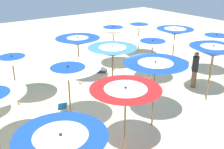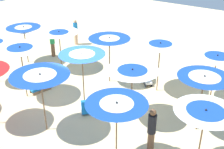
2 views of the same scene
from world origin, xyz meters
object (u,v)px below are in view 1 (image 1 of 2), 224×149
(beach_umbrella_8, at_px, (152,44))
(lounger_0, at_px, (66,118))
(beach_umbrella_3, at_px, (213,51))
(beach_umbrella_11, at_px, (12,61))
(beach_umbrella_6, at_px, (68,73))
(beach_umbrella_1, at_px, (125,94))
(beach_umbrella_9, at_px, (175,32))
(beach_umbrella_13, at_px, (113,31))
(beach_umbrella_2, at_px, (155,69))
(beach_umbrella_12, at_px, (78,41))
(lounger_1, at_px, (129,98))
(beach_umbrella_0, at_px, (61,142))
(beach_umbrella_7, at_px, (112,52))
(beach_umbrella_4, at_px, (216,39))
(beachgoer_1, at_px, (195,69))
(beach_umbrella_14, at_px, (139,27))
(lounger_3, at_px, (146,60))

(beach_umbrella_8, bearing_deg, lounger_0, 96.11)
(beach_umbrella_3, bearing_deg, beach_umbrella_11, 56.97)
(beach_umbrella_6, relative_size, beach_umbrella_8, 1.09)
(beach_umbrella_1, bearing_deg, beach_umbrella_9, -57.62)
(beach_umbrella_13, bearing_deg, beach_umbrella_2, 157.88)
(beach_umbrella_2, distance_m, beach_umbrella_12, 4.75)
(beach_umbrella_1, relative_size, beach_umbrella_13, 0.98)
(lounger_1, bearing_deg, beach_umbrella_8, -114.35)
(beach_umbrella_12, height_order, beach_umbrella_13, beach_umbrella_13)
(beach_umbrella_0, distance_m, beach_umbrella_8, 8.02)
(beach_umbrella_0, relative_size, beach_umbrella_7, 0.95)
(beach_umbrella_3, distance_m, beach_umbrella_9, 3.74)
(beach_umbrella_6, bearing_deg, lounger_1, -78.80)
(beach_umbrella_1, height_order, beach_umbrella_11, beach_umbrella_1)
(beach_umbrella_4, distance_m, lounger_1, 5.54)
(beach_umbrella_2, xyz_separation_m, beach_umbrella_13, (5.31, -2.16, 0.04))
(beach_umbrella_9, distance_m, beach_umbrella_13, 3.30)
(beach_umbrella_0, relative_size, beach_umbrella_4, 1.00)
(beach_umbrella_2, height_order, beach_umbrella_7, beach_umbrella_2)
(beachgoer_1, bearing_deg, beach_umbrella_14, -134.73)
(beach_umbrella_8, bearing_deg, beach_umbrella_2, 137.23)
(beach_umbrella_7, relative_size, beach_umbrella_11, 1.12)
(beach_umbrella_4, bearing_deg, beach_umbrella_13, 41.84)
(beach_umbrella_6, height_order, beach_umbrella_14, beach_umbrella_6)
(beach_umbrella_13, bearing_deg, lounger_1, 153.43)
(beach_umbrella_7, distance_m, lounger_1, 2.15)
(beach_umbrella_13, distance_m, beach_umbrella_14, 2.53)
(beach_umbrella_13, distance_m, lounger_3, 3.16)
(beach_umbrella_2, bearing_deg, beach_umbrella_1, 114.87)
(beach_umbrella_2, relative_size, beach_umbrella_13, 0.99)
(beach_umbrella_7, relative_size, beach_umbrella_9, 1.03)
(beach_umbrella_0, relative_size, beach_umbrella_2, 0.94)
(beach_umbrella_4, distance_m, beach_umbrella_6, 8.28)
(beach_umbrella_13, height_order, beachgoer_1, beach_umbrella_13)
(beach_umbrella_2, bearing_deg, beach_umbrella_0, 111.73)
(beach_umbrella_11, relative_size, lounger_3, 1.58)
(beach_umbrella_8, relative_size, lounger_3, 1.67)
(beach_umbrella_7, relative_size, beach_umbrella_8, 1.06)
(beach_umbrella_0, distance_m, beach_umbrella_7, 6.02)
(beach_umbrella_4, bearing_deg, beach_umbrella_0, 107.65)
(lounger_0, height_order, beachgoer_1, beachgoer_1)
(beach_umbrella_8, bearing_deg, beach_umbrella_4, -108.85)
(beach_umbrella_13, height_order, lounger_1, beach_umbrella_13)
(beach_umbrella_8, distance_m, lounger_1, 2.80)
(beach_umbrella_7, bearing_deg, beach_umbrella_9, -77.85)
(beach_umbrella_0, relative_size, lounger_0, 1.87)
(beach_umbrella_14, bearing_deg, lounger_0, 119.22)
(beach_umbrella_0, xyz_separation_m, beach_umbrella_4, (3.19, -10.03, -0.03))
(beach_umbrella_7, bearing_deg, beach_umbrella_8, -86.11)
(beach_umbrella_13, bearing_deg, beach_umbrella_12, 102.91)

